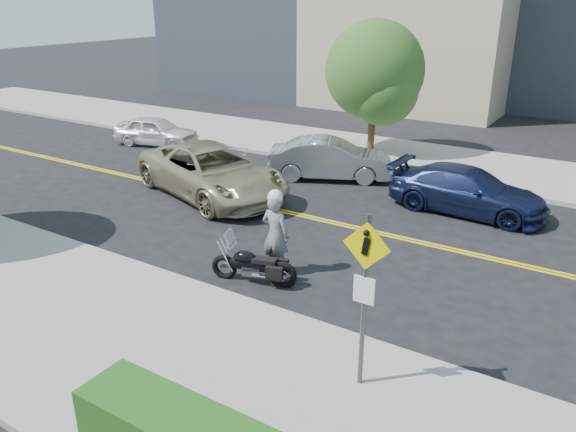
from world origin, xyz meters
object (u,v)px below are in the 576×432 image
(parked_car_white, at_px, (156,131))
(parked_car_silver, at_px, (330,159))
(motorcycle, at_px, (254,258))
(suv, at_px, (212,171))
(parked_car_blue, at_px, (468,191))
(motorcyclist, at_px, (275,232))
(pedestrian_sign, at_px, (365,286))

(parked_car_white, distance_m, parked_car_silver, 8.69)
(motorcycle, xyz_separation_m, suv, (-4.61, 4.16, 0.22))
(suv, distance_m, parked_car_blue, 7.99)
(parked_car_silver, bearing_deg, motorcycle, 171.07)
(parked_car_white, bearing_deg, motorcyclist, -137.80)
(motorcyclist, bearing_deg, pedestrian_sign, 142.12)
(parked_car_white, bearing_deg, pedestrian_sign, -139.09)
(suv, bearing_deg, parked_car_silver, -14.73)
(motorcycle, bearing_deg, parked_car_white, 128.26)
(parked_car_white, relative_size, parked_car_silver, 0.85)
(motorcycle, height_order, parked_car_white, parked_car_white)
(pedestrian_sign, xyz_separation_m, suv, (-8.28, 6.32, -1.14))
(parked_car_white, relative_size, parked_car_blue, 0.79)
(pedestrian_sign, relative_size, parked_car_white, 0.82)
(parked_car_silver, bearing_deg, parked_car_white, 63.80)
(motorcycle, bearing_deg, pedestrian_sign, -45.87)
(parked_car_silver, bearing_deg, parked_car_blue, -123.31)
(suv, bearing_deg, parked_car_blue, -50.37)
(suv, bearing_deg, motorcycle, -113.81)
(parked_car_silver, bearing_deg, motorcyclist, 173.61)
(motorcyclist, height_order, parked_car_silver, motorcyclist)
(motorcycle, bearing_deg, parked_car_silver, 90.52)
(pedestrian_sign, relative_size, suv, 0.51)
(motorcycle, xyz_separation_m, parked_car_blue, (2.83, 7.07, 0.08))
(pedestrian_sign, relative_size, parked_car_blue, 0.64)
(motorcyclist, distance_m, motorcycle, 0.80)
(suv, height_order, parked_car_silver, suv)
(pedestrian_sign, height_order, parked_car_blue, pedestrian_sign)
(motorcyclist, height_order, parked_car_blue, motorcyclist)
(motorcycle, bearing_deg, motorcyclist, 60.84)
(motorcyclist, bearing_deg, suv, -35.39)
(parked_car_blue, bearing_deg, suv, 113.19)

